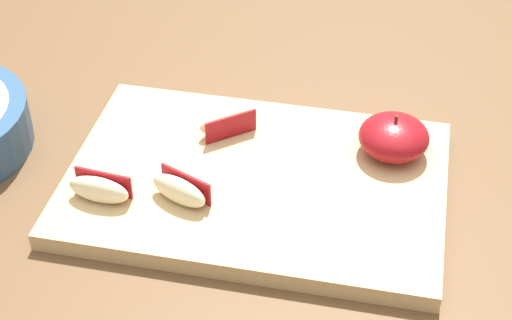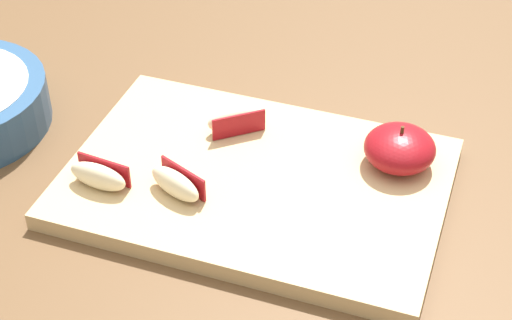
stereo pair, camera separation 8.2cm
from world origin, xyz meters
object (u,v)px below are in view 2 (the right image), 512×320
apple_half_skin_up (400,148)px  apple_wedge_front (99,176)px  apple_wedge_left (236,120)px  cutting_board (256,183)px  apple_wedge_near_knife (176,183)px

apple_half_skin_up → apple_wedge_front: 0.30m
apple_wedge_left → apple_wedge_front: size_ratio=0.96×
apple_wedge_front → cutting_board: bearing=25.4°
apple_half_skin_up → apple_wedge_near_knife: bearing=-148.9°
apple_wedge_near_knife → apple_wedge_left: (0.02, 0.12, 0.00)m
apple_wedge_near_knife → apple_wedge_front: size_ratio=1.02×
apple_half_skin_up → apple_wedge_front: size_ratio=1.15×
cutting_board → apple_half_skin_up: (0.13, 0.07, 0.03)m
apple_half_skin_up → apple_wedge_front: (-0.27, -0.13, -0.01)m
apple_wedge_front → apple_half_skin_up: bearing=25.9°
cutting_board → apple_wedge_left: bearing=125.0°
apple_wedge_near_knife → apple_wedge_front: 0.08m
apple_half_skin_up → apple_wedge_near_knife: size_ratio=1.12×
cutting_board → apple_wedge_near_knife: apple_wedge_near_knife is taller
cutting_board → apple_wedge_near_knife: size_ratio=5.83×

